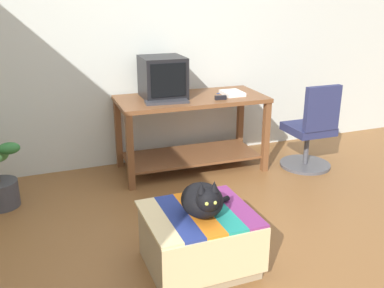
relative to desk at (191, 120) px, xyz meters
The scene contains 11 objects.
ground_plane 1.70m from the desk, 99.21° to the right, with size 14.00×14.00×0.00m, color brown.
back_wall 0.94m from the desk, 119.97° to the left, with size 8.00×0.10×2.60m, color silver.
desk is the anchor object (origin of this frame).
tv_monitor 0.51m from the desk, 160.38° to the left, with size 0.42×0.44×0.39m.
keyboard 0.42m from the desk, 154.39° to the right, with size 0.40×0.15×0.02m, color #333338.
book 0.49m from the desk, ahead, with size 0.19×0.24×0.04m, color white.
ottoman_with_blanket 1.72m from the desk, 109.44° to the right, with size 0.69×0.63×0.40m.
cat 1.74m from the desk, 108.61° to the right, with size 0.39×0.36×0.28m.
office_chair 1.23m from the desk, 20.75° to the right, with size 0.52×0.52×0.89m.
stapler 0.40m from the desk, 42.40° to the right, with size 0.04×0.11×0.04m, color black.
pen 0.43m from the desk, ahead, with size 0.01×0.01×0.14m, color #2351B2.
Camera 1 is at (-1.24, -2.28, 1.74)m, focal length 40.51 mm.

